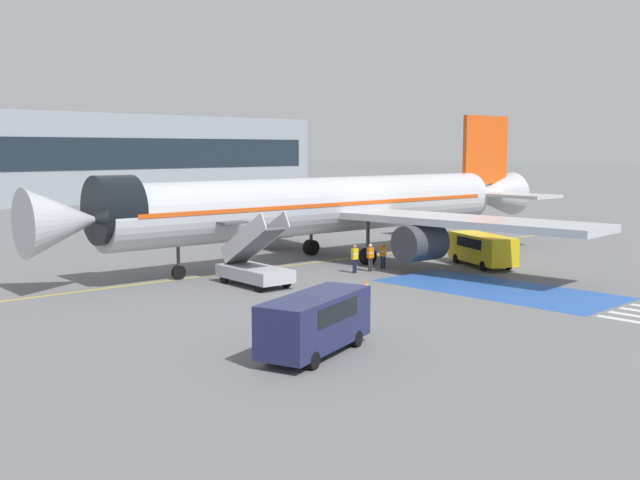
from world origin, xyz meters
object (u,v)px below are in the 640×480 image
object	(u,v)px
service_van_0	(315,319)
ground_crew_0	(383,254)
airliner	(328,206)
service_van_1	(482,247)
traffic_cone_1	(366,285)
traffic_cone_0	(279,304)
fuel_tanker	(208,208)
ground_crew_1	(355,257)
ground_crew_2	(370,256)
boarding_stairs_forward	(254,267)

from	to	relation	value
service_van_0	ground_crew_0	xyz separation A→B (m)	(17.11, 11.55, -0.39)
airliner	service_van_1	xyz separation A→B (m)	(5.47, -8.73, -2.53)
traffic_cone_1	traffic_cone_0	bearing A→B (deg)	-175.23
service_van_0	fuel_tanker	bearing A→B (deg)	131.90
traffic_cone_0	service_van_1	bearing A→B (deg)	2.51
fuel_tanker	airliner	bearing A→B (deg)	-103.69
service_van_0	traffic_cone_0	world-z (taller)	service_van_0
fuel_tanker	traffic_cone_0	distance (m)	40.66
service_van_0	airliner	bearing A→B (deg)	116.93
ground_crew_1	ground_crew_2	xyz separation A→B (m)	(1.20, -0.22, -0.02)
boarding_stairs_forward	fuel_tanker	world-z (taller)	boarding_stairs_forward
ground_crew_0	traffic_cone_0	world-z (taller)	ground_crew_0
service_van_0	ground_crew_1	world-z (taller)	service_van_0
ground_crew_2	traffic_cone_1	size ratio (longest dim) A/B	3.55
fuel_tanker	service_van_1	bearing A→B (deg)	-90.34
service_van_0	ground_crew_1	size ratio (longest dim) A/B	3.32
service_van_1	traffic_cone_0	xyz separation A→B (m)	(-18.26, -0.80, -0.96)
service_van_0	traffic_cone_1	distance (m)	13.26
airliner	traffic_cone_1	size ratio (longest dim) A/B	83.65
ground_crew_0	boarding_stairs_forward	bearing A→B (deg)	41.84
fuel_tanker	ground_crew_2	xyz separation A→B (m)	(-9.39, -30.30, -0.71)
boarding_stairs_forward	ground_crew_2	world-z (taller)	boarding_stairs_forward
ground_crew_2	traffic_cone_0	size ratio (longest dim) A/B	3.04
service_van_0	traffic_cone_1	xyz separation A→B (m)	(10.95, 7.40, -1.10)
boarding_stairs_forward	service_van_1	size ratio (longest dim) A/B	0.91
fuel_tanker	ground_crew_2	world-z (taller)	fuel_tanker
service_van_0	ground_crew_1	xyz separation A→B (m)	(14.48, 11.58, -0.31)
traffic_cone_1	service_van_1	bearing A→B (deg)	1.17
service_van_0	ground_crew_0	world-z (taller)	service_van_0
traffic_cone_1	ground_crew_0	bearing A→B (deg)	33.98
service_van_1	traffic_cone_1	size ratio (longest dim) A/B	12.04
fuel_tanker	traffic_cone_1	distance (m)	37.09
airliner	ground_crew_1	bearing A→B (deg)	157.32
ground_crew_1	service_van_1	bearing A→B (deg)	154.85
service_van_0	service_van_1	world-z (taller)	service_van_0
service_van_0	traffic_cone_0	bearing A→B (deg)	131.64
service_van_1	ground_crew_1	bearing A→B (deg)	-0.85
fuel_tanker	ground_crew_1	bearing A→B (deg)	-105.28
airliner	fuel_tanker	bearing A→B (deg)	-13.21
airliner	ground_crew_2	size ratio (longest dim) A/B	23.58
airliner	service_van_1	world-z (taller)	airliner
ground_crew_2	fuel_tanker	bearing A→B (deg)	-98.00
service_van_1	traffic_cone_1	world-z (taller)	service_van_1
fuel_tanker	traffic_cone_1	size ratio (longest dim) A/B	17.64
ground_crew_2	service_van_1	bearing A→B (deg)	160.25
service_van_0	service_van_1	bearing A→B (deg)	91.75
airliner	traffic_cone_0	size ratio (longest dim) A/B	71.58
ground_crew_2	boarding_stairs_forward	bearing A→B (deg)	0.22
traffic_cone_0	traffic_cone_1	distance (m)	6.82
boarding_stairs_forward	ground_crew_1	distance (m)	7.17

